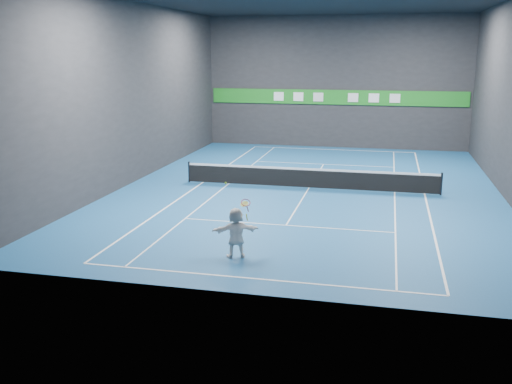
% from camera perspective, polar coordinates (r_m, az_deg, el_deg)
% --- Properties ---
extents(ground, '(26.00, 26.00, 0.00)m').
position_cam_1_polar(ground, '(28.15, 5.31, 0.38)').
color(ground, navy).
rests_on(ground, ground).
extents(wall_back, '(18.00, 0.10, 9.00)m').
position_cam_1_polar(wall_back, '(40.37, 8.02, 10.79)').
color(wall_back, '#262629').
rests_on(wall_back, ground).
extents(wall_front, '(18.00, 0.10, 9.00)m').
position_cam_1_polar(wall_front, '(14.74, -1.29, 6.09)').
color(wall_front, '#262629').
rests_on(wall_front, ground).
extents(wall_left, '(0.10, 26.00, 9.00)m').
position_cam_1_polar(wall_left, '(30.01, -12.03, 9.67)').
color(wall_left, '#262629').
rests_on(wall_left, ground).
extents(baseline_near, '(10.98, 0.08, 0.01)m').
position_cam_1_polar(baseline_near, '(16.96, -0.27, -8.64)').
color(baseline_near, white).
rests_on(baseline_near, ground).
extents(baseline_far, '(10.98, 0.08, 0.01)m').
position_cam_1_polar(baseline_far, '(39.74, 7.66, 4.23)').
color(baseline_far, white).
rests_on(baseline_far, ground).
extents(sideline_doubles_left, '(0.08, 23.78, 0.01)m').
position_cam_1_polar(sideline_doubles_left, '(29.36, -5.37, 0.94)').
color(sideline_doubles_left, white).
rests_on(sideline_doubles_left, ground).
extents(sideline_doubles_right, '(0.08, 23.78, 0.01)m').
position_cam_1_polar(sideline_doubles_right, '(27.97, 16.51, -0.21)').
color(sideline_doubles_right, white).
rests_on(sideline_doubles_right, ground).
extents(sideline_singles_left, '(0.06, 23.78, 0.01)m').
position_cam_1_polar(sideline_singles_left, '(28.96, -2.77, 0.81)').
color(sideline_singles_left, white).
rests_on(sideline_singles_left, ground).
extents(sideline_singles_right, '(0.06, 23.78, 0.01)m').
position_cam_1_polar(sideline_singles_right, '(27.92, 13.69, -0.06)').
color(sideline_singles_right, white).
rests_on(sideline_singles_right, ground).
extents(service_line_near, '(8.23, 0.06, 0.01)m').
position_cam_1_polar(service_line_near, '(22.03, 3.02, -3.34)').
color(service_line_near, white).
rests_on(service_line_near, ground).
extents(service_line_far, '(8.23, 0.06, 0.01)m').
position_cam_1_polar(service_line_far, '(34.36, 6.77, 2.78)').
color(service_line_far, white).
rests_on(service_line_far, ground).
extents(center_service_line, '(0.06, 12.80, 0.01)m').
position_cam_1_polar(center_service_line, '(28.15, 5.31, 0.39)').
color(center_service_line, white).
rests_on(center_service_line, ground).
extents(player, '(1.61, 1.06, 1.66)m').
position_cam_1_polar(player, '(18.42, -2.01, -4.08)').
color(player, white).
rests_on(player, ground).
extents(tennis_ball, '(0.07, 0.07, 0.07)m').
position_cam_1_polar(tennis_ball, '(18.20, -3.05, 0.91)').
color(tennis_ball, '#ABD723').
rests_on(tennis_ball, player).
extents(tennis_net, '(12.50, 0.10, 1.07)m').
position_cam_1_polar(tennis_net, '(28.03, 5.33, 1.45)').
color(tennis_net, black).
rests_on(tennis_net, ground).
extents(sponsor_banner, '(17.64, 0.11, 1.00)m').
position_cam_1_polar(sponsor_banner, '(40.36, 7.97, 9.37)').
color(sponsor_banner, '#1B8021').
rests_on(sponsor_banner, wall_back).
extents(tennis_racket, '(0.44, 0.37, 0.73)m').
position_cam_1_polar(tennis_racket, '(18.12, -1.02, -1.28)').
color(tennis_racket, red).
rests_on(tennis_racket, player).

